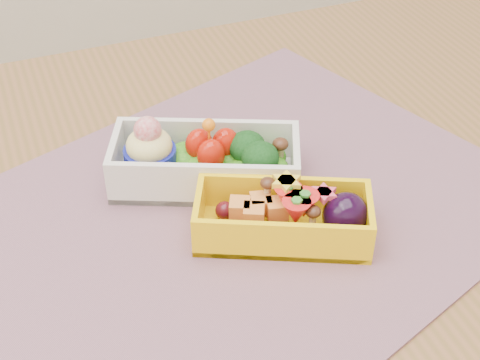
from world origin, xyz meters
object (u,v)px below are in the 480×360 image
object	(u,v)px
placemat	(235,214)
bento_white	(204,161)
table	(198,292)
bento_yellow	(287,216)

from	to	relation	value
placemat	bento_white	bearing A→B (deg)	100.36
table	placemat	xyz separation A→B (m)	(0.04, -0.00, 0.10)
table	bento_white	size ratio (longest dim) A/B	5.68
bento_yellow	placemat	bearing A→B (deg)	151.15
table	placemat	world-z (taller)	placemat
bento_white	bento_yellow	size ratio (longest dim) A/B	1.16
table	bento_yellow	size ratio (longest dim) A/B	6.59
placemat	bento_yellow	xyz separation A→B (m)	(0.03, -0.05, 0.03)
table	bento_white	distance (m)	0.14
placemat	bento_yellow	size ratio (longest dim) A/B	3.08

